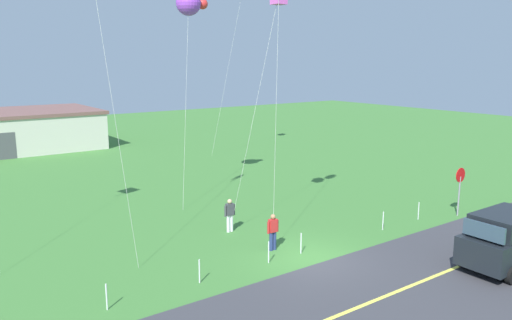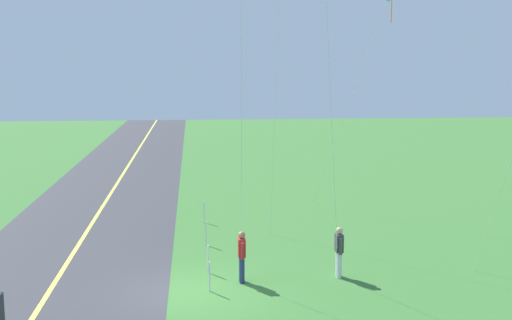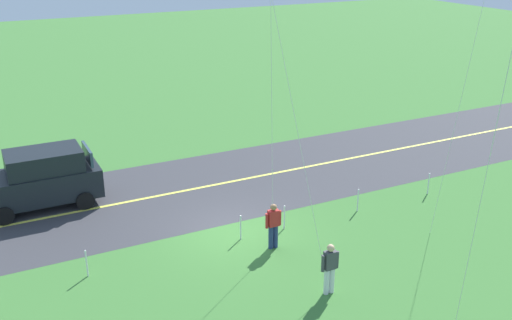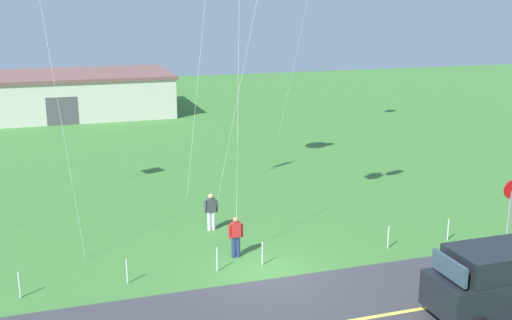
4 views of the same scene
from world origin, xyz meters
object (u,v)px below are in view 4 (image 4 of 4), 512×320
object	(u,v)px
car_suv_foreground	(498,281)
stop_sign	(511,198)
person_adult_near	(211,210)
person_adult_companion	(236,236)
warehouse_distant	(61,94)

from	to	relation	value
car_suv_foreground	stop_sign	distance (m)	6.75
car_suv_foreground	stop_sign	xyz separation A→B (m)	(4.52, 4.97, 0.65)
car_suv_foreground	person_adult_near	size ratio (longest dim) A/B	2.75
car_suv_foreground	person_adult_near	bearing A→B (deg)	123.51
stop_sign	person_adult_companion	size ratio (longest dim) A/B	1.60
person_adult_near	car_suv_foreground	bearing A→B (deg)	-78.22
car_suv_foreground	warehouse_distant	xyz separation A→B (m)	(-12.02, 40.62, 0.60)
stop_sign	person_adult_companion	xyz separation A→B (m)	(-10.85, 1.80, -0.94)
warehouse_distant	person_adult_near	bearing A→B (deg)	-79.86
person_adult_near	warehouse_distant	size ratio (longest dim) A/B	0.09
stop_sign	car_suv_foreground	bearing A→B (deg)	-132.28
car_suv_foreground	warehouse_distant	distance (m)	42.36
stop_sign	person_adult_near	size ratio (longest dim) A/B	1.60
stop_sign	person_adult_near	bearing A→B (deg)	156.19
person_adult_near	warehouse_distant	world-z (taller)	warehouse_distant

